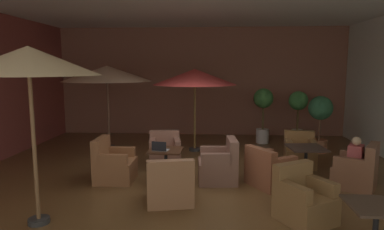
{
  "coord_description": "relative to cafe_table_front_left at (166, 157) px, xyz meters",
  "views": [
    {
      "loc": [
        0.49,
        -6.86,
        2.37
      ],
      "look_at": [
        0.0,
        0.52,
        1.34
      ],
      "focal_mm": 31.97,
      "sensor_mm": 36.0,
      "label": 1
    }
  ],
  "objects": [
    {
      "name": "armchair_front_left_west",
      "position": [
        -0.18,
        1.09,
        -0.22
      ],
      "size": [
        0.83,
        0.83,
        0.84
      ],
      "color": "brown",
      "rests_on": "ground_plane"
    },
    {
      "name": "potted_tree_left_corner",
      "position": [
        3.93,
        2.79,
        0.5
      ],
      "size": [
        0.67,
        0.67,
        1.59
      ],
      "color": "#AA6343",
      "rests_on": "ground_plane"
    },
    {
      "name": "armchair_front_right_east",
      "position": [
        2.39,
        -1.65,
        -0.22
      ],
      "size": [
        1.0,
        1.01,
        0.86
      ],
      "color": "brown",
      "rests_on": "ground_plane"
    },
    {
      "name": "wall_back_brick",
      "position": [
        0.5,
        5.2,
        1.33
      ],
      "size": [
        10.06,
        0.08,
        3.74
      ],
      "primitive_type": "cube",
      "color": "#8D5644",
      "rests_on": "ground_plane"
    },
    {
      "name": "armchair_front_left_east",
      "position": [
        0.22,
        -1.08,
        -0.23
      ],
      "size": [
        0.93,
        0.91,
        0.84
      ],
      "color": "#915E3D",
      "rests_on": "ground_plane"
    },
    {
      "name": "patron_blue_shirt",
      "position": [
        3.77,
        -0.08,
        0.15
      ],
      "size": [
        0.39,
        0.41,
        0.59
      ],
      "color": "#B54949",
      "rests_on": "ground_plane"
    },
    {
      "name": "patio_umbrella_center_beige",
      "position": [
        -1.68,
        -2.03,
        1.91
      ],
      "size": [
        2.03,
        2.03,
        2.67
      ],
      "color": "#2D2D2D",
      "rests_on": "ground_plane"
    },
    {
      "name": "cafe_table_mid_center",
      "position": [
        2.95,
        0.41,
        0.02
      ],
      "size": [
        0.8,
        0.8,
        0.69
      ],
      "color": "black",
      "rests_on": "ground_plane"
    },
    {
      "name": "armchair_mid_center_south",
      "position": [
        3.81,
        -0.1,
        -0.21
      ],
      "size": [
        1.03,
        1.03,
        0.91
      ],
      "color": "brown",
      "rests_on": "ground_plane"
    },
    {
      "name": "open_laptop",
      "position": [
        -0.1,
        -0.12,
        0.2
      ],
      "size": [
        0.35,
        0.28,
        0.2
      ],
      "color": "#9EA0A5",
      "rests_on": "cafe_table_front_left"
    },
    {
      "name": "iced_drink_cup",
      "position": [
        -0.13,
        0.01,
        0.21
      ],
      "size": [
        0.08,
        0.08,
        0.11
      ],
      "primitive_type": "cylinder",
      "color": "white",
      "rests_on": "cafe_table_front_left"
    },
    {
      "name": "armchair_mid_center_east",
      "position": [
        2.1,
        -0.11,
        -0.23
      ],
      "size": [
        1.04,
        1.07,
        0.8
      ],
      "color": "brown",
      "rests_on": "ground_plane"
    },
    {
      "name": "ground_plane",
      "position": [
        0.5,
        0.04,
        -0.55
      ],
      "size": [
        10.06,
        10.4,
        0.02
      ],
      "primitive_type": "cube",
      "color": "brown"
    },
    {
      "name": "potted_tree_mid_right",
      "position": [
        3.63,
        4.11,
        0.58
      ],
      "size": [
        0.6,
        0.6,
        1.63
      ],
      "color": "silver",
      "rests_on": "ground_plane"
    },
    {
      "name": "patio_umbrella_near_wall",
      "position": [
        0.44,
        2.73,
        1.56
      ],
      "size": [
        2.34,
        2.34,
        2.33
      ],
      "color": "#2D2D2D",
      "rests_on": "ground_plane"
    },
    {
      "name": "armchair_front_left_south",
      "position": [
        1.11,
        0.09,
        -0.2
      ],
      "size": [
        0.84,
        0.81,
        0.91
      ],
      "color": "brown",
      "rests_on": "ground_plane"
    },
    {
      "name": "cafe_table_front_right",
      "position": [
        3.0,
        -2.67,
        0.01
      ],
      "size": [
        0.68,
        0.68,
        0.69
      ],
      "color": "black",
      "rests_on": "ground_plane"
    },
    {
      "name": "potted_tree_mid_left",
      "position": [
        2.52,
        3.92,
        0.59
      ],
      "size": [
        0.62,
        0.62,
        1.72
      ],
      "color": "silver",
      "rests_on": "ground_plane"
    },
    {
      "name": "patio_umbrella_tall_red",
      "position": [
        -2.09,
        2.84,
        1.65
      ],
      "size": [
        2.55,
        2.55,
        2.42
      ],
      "color": "#2D2D2D",
      "rests_on": "ground_plane"
    },
    {
      "name": "cafe_table_front_left",
      "position": [
        0.0,
        0.0,
        0.0
      ],
      "size": [
        0.69,
        0.69,
        0.69
      ],
      "color": "black",
      "rests_on": "ground_plane"
    },
    {
      "name": "armchair_front_left_north",
      "position": [
        -1.11,
        0.0,
        -0.21
      ],
      "size": [
        0.77,
        0.77,
        0.92
      ],
      "color": "brown",
      "rests_on": "ground_plane"
    },
    {
      "name": "armchair_mid_center_north",
      "position": [
        3.06,
        1.4,
        -0.23
      ],
      "size": [
        0.79,
        0.79,
        0.82
      ],
      "color": "brown",
      "rests_on": "ground_plane"
    }
  ]
}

